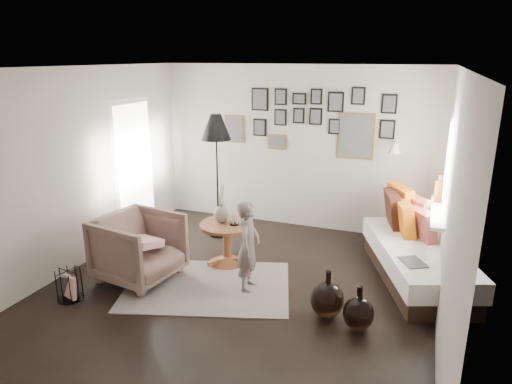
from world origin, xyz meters
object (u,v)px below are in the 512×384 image
at_px(pedestal_table, 227,245).
at_px(magazine_basket, 69,285).
at_px(daybed, 418,253).
at_px(child, 248,246).
at_px(demijohn_small, 358,313).
at_px(floor_lamp, 216,132).
at_px(armchair, 139,248).
at_px(demijohn_large, 327,299).
at_px(vase, 222,211).

height_order(pedestal_table, magazine_basket, pedestal_table).
xyz_separation_m(daybed, magazine_basket, (-3.73, -2.03, -0.14)).
height_order(pedestal_table, child, child).
relative_size(daybed, demijohn_small, 4.51).
xyz_separation_m(pedestal_table, floor_lamp, (-0.55, 0.89, 1.37)).
bearing_deg(floor_lamp, pedestal_table, -58.06).
relative_size(armchair, demijohn_small, 1.86).
bearing_deg(daybed, child, -171.52).
relative_size(floor_lamp, demijohn_large, 3.50).
bearing_deg(child, demijohn_large, -111.29).
bearing_deg(demijohn_small, floor_lamp, 143.02).
height_order(floor_lamp, child, floor_lamp).
bearing_deg(child, vase, 40.97).
bearing_deg(pedestal_table, vase, 165.96).
bearing_deg(armchair, child, -71.73).
bearing_deg(demijohn_small, child, 163.56).
height_order(pedestal_table, floor_lamp, floor_lamp).
bearing_deg(magazine_basket, vase, 51.33).
bearing_deg(floor_lamp, armchair, -99.78).
bearing_deg(magazine_basket, daybed, 28.57).
bearing_deg(floor_lamp, vase, -61.38).
distance_m(pedestal_table, child, 0.82).
bearing_deg(magazine_basket, pedestal_table, 49.20).
distance_m(pedestal_table, daybed, 2.47).
bearing_deg(child, pedestal_table, 37.97).
xyz_separation_m(vase, child, (0.61, -0.58, -0.18)).
xyz_separation_m(armchair, child, (1.38, 0.24, 0.13)).
relative_size(vase, daybed, 0.23).
height_order(armchair, demijohn_large, armchair).
xyz_separation_m(daybed, floor_lamp, (-2.97, 0.38, 1.32)).
xyz_separation_m(armchair, demijohn_small, (2.75, -0.17, -0.23)).
bearing_deg(floor_lamp, daybed, -7.27).
xyz_separation_m(vase, demijohn_small, (1.99, -0.98, -0.55)).
xyz_separation_m(daybed, armchair, (-3.27, -1.31, 0.10)).
xyz_separation_m(floor_lamp, demijohn_large, (2.11, -1.73, -1.43)).
bearing_deg(armchair, magazine_basket, 155.71).
bearing_deg(child, daybed, -66.19).
bearing_deg(demijohn_large, armchair, 178.84).
relative_size(magazine_basket, demijohn_small, 0.72).
relative_size(vase, armchair, 0.57).
bearing_deg(vase, magazine_basket, -128.67).
height_order(demijohn_large, child, child).
relative_size(vase, child, 0.47).
bearing_deg(vase, floor_lamp, 118.62).
bearing_deg(armchair, demijohn_large, -82.64).
height_order(floor_lamp, magazine_basket, floor_lamp).
distance_m(vase, demijohn_small, 2.28).
distance_m(floor_lamp, demijohn_small, 3.41).
bearing_deg(demijohn_small, daybed, 70.83).
xyz_separation_m(magazine_basket, demijohn_small, (3.22, 0.56, 0.01)).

